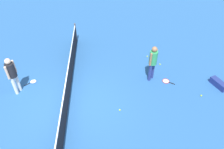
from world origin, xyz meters
name	(u,v)px	position (x,y,z in m)	size (l,w,h in m)	color
ground_plane	(68,105)	(0.00, 0.00, 0.00)	(40.00, 40.00, 0.00)	#265693
court_net	(67,96)	(0.00, 0.00, 0.50)	(10.09, 0.09, 1.07)	#4C4C51
player_near_side	(153,61)	(1.39, -3.58, 1.01)	(0.48, 0.48, 1.70)	navy
player_far_side	(12,73)	(0.89, 2.17, 1.01)	(0.52, 0.44, 1.70)	white
tennis_racket_near_player	(166,81)	(1.14, -4.27, 0.01)	(0.48, 0.57, 0.03)	red
tennis_racket_far_player	(33,82)	(1.47, 1.73, 0.01)	(0.51, 0.56, 0.03)	blue
tennis_ball_near_player	(201,96)	(0.15, -5.47, 0.03)	(0.07, 0.07, 0.07)	#C6E033
tennis_ball_by_net	(147,56)	(3.11, -3.77, 0.03)	(0.07, 0.07, 0.07)	#C6E033
tennis_ball_baseline	(120,110)	(-0.43, -2.03, 0.03)	(0.07, 0.07, 0.07)	#C6E033
tennis_ball_stray_left	(160,64)	(2.40, -4.28, 0.03)	(0.07, 0.07, 0.07)	#C6E033
equipment_bag	(218,83)	(0.74, -6.43, 0.14)	(0.85, 0.54, 0.28)	navy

